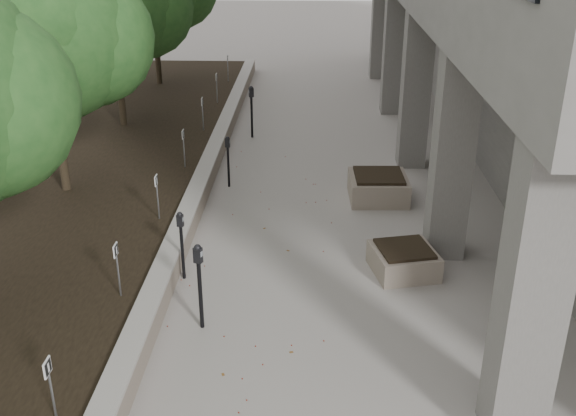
# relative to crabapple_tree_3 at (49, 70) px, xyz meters

# --- Properties ---
(retaining_wall) EXTENTS (0.39, 26.00, 0.50)m
(retaining_wall) POSITION_rel_crabapple_tree_3_xyz_m (2.97, 1.00, -2.87)
(retaining_wall) COLOR gray
(retaining_wall) RESTS_ON ground
(planting_bed) EXTENTS (7.00, 26.00, 0.40)m
(planting_bed) POSITION_rel_crabapple_tree_3_xyz_m (-0.70, 1.00, -2.92)
(planting_bed) COLOR black
(planting_bed) RESTS_ON ground
(crabapple_tree_3) EXTENTS (4.60, 4.00, 5.44)m
(crabapple_tree_3) POSITION_rel_crabapple_tree_3_xyz_m (0.00, 0.00, 0.00)
(crabapple_tree_3) COLOR #22501E
(crabapple_tree_3) RESTS_ON planting_bed
(crabapple_tree_4) EXTENTS (4.60, 4.00, 5.44)m
(crabapple_tree_4) POSITION_rel_crabapple_tree_3_xyz_m (0.00, 5.00, 0.00)
(crabapple_tree_4) COLOR #22501E
(crabapple_tree_4) RESTS_ON planting_bed
(crabapple_tree_5) EXTENTS (4.60, 4.00, 5.44)m
(crabapple_tree_5) POSITION_rel_crabapple_tree_3_xyz_m (0.00, 10.00, 0.00)
(crabapple_tree_5) COLOR #22501E
(crabapple_tree_5) RESTS_ON planting_bed
(parking_sign_2) EXTENTS (0.04, 0.22, 0.96)m
(parking_sign_2) POSITION_rel_crabapple_tree_3_xyz_m (2.45, -7.50, -2.24)
(parking_sign_2) COLOR black
(parking_sign_2) RESTS_ON planting_bed
(parking_sign_3) EXTENTS (0.04, 0.22, 0.96)m
(parking_sign_3) POSITION_rel_crabapple_tree_3_xyz_m (2.45, -4.50, -2.24)
(parking_sign_3) COLOR black
(parking_sign_3) RESTS_ON planting_bed
(parking_sign_4) EXTENTS (0.04, 0.22, 0.96)m
(parking_sign_4) POSITION_rel_crabapple_tree_3_xyz_m (2.45, -1.50, -2.24)
(parking_sign_4) COLOR black
(parking_sign_4) RESTS_ON planting_bed
(parking_sign_5) EXTENTS (0.04, 0.22, 0.96)m
(parking_sign_5) POSITION_rel_crabapple_tree_3_xyz_m (2.45, 1.50, -2.24)
(parking_sign_5) COLOR black
(parking_sign_5) RESTS_ON planting_bed
(parking_sign_6) EXTENTS (0.04, 0.22, 0.96)m
(parking_sign_6) POSITION_rel_crabapple_tree_3_xyz_m (2.45, 4.50, -2.24)
(parking_sign_6) COLOR black
(parking_sign_6) RESTS_ON planting_bed
(parking_sign_7) EXTENTS (0.04, 0.22, 0.96)m
(parking_sign_7) POSITION_rel_crabapple_tree_3_xyz_m (2.45, 7.50, -2.24)
(parking_sign_7) COLOR black
(parking_sign_7) RESTS_ON planting_bed
(parking_sign_8) EXTENTS (0.04, 0.22, 0.96)m
(parking_sign_8) POSITION_rel_crabapple_tree_3_xyz_m (2.45, 10.50, -2.24)
(parking_sign_8) COLOR black
(parking_sign_8) RESTS_ON planting_bed
(parking_meter_2) EXTENTS (0.18, 0.15, 1.52)m
(parking_meter_2) POSITION_rel_crabapple_tree_3_xyz_m (3.83, -4.77, -2.36)
(parking_meter_2) COLOR black
(parking_meter_2) RESTS_ON ground
(parking_meter_3) EXTENTS (0.15, 0.12, 1.35)m
(parking_meter_3) POSITION_rel_crabapple_tree_3_xyz_m (3.25, -3.21, -2.45)
(parking_meter_3) COLOR black
(parking_meter_3) RESTS_ON ground
(parking_meter_4) EXTENTS (0.14, 0.10, 1.29)m
(parking_meter_4) POSITION_rel_crabapple_tree_3_xyz_m (3.56, 1.26, -2.48)
(parking_meter_4) COLOR black
(parking_meter_4) RESTS_ON ground
(parking_meter_5) EXTENTS (0.18, 0.16, 1.55)m
(parking_meter_5) POSITION_rel_crabapple_tree_3_xyz_m (3.79, 5.13, -2.35)
(parking_meter_5) COLOR black
(parking_meter_5) RESTS_ON ground
(planter_front) EXTENTS (1.34, 1.34, 0.52)m
(planter_front) POSITION_rel_crabapple_tree_3_xyz_m (7.32, -2.83, -2.86)
(planter_front) COLOR gray
(planter_front) RESTS_ON ground
(planter_back) EXTENTS (1.37, 1.37, 0.62)m
(planter_back) POSITION_rel_crabapple_tree_3_xyz_m (7.14, 0.63, -2.81)
(planter_back) COLOR gray
(planter_back) RESTS_ON ground
(berry_scatter) EXTENTS (3.30, 14.10, 0.02)m
(berry_scatter) POSITION_rel_crabapple_tree_3_xyz_m (4.70, -3.00, -3.11)
(berry_scatter) COLOR maroon
(berry_scatter) RESTS_ON ground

